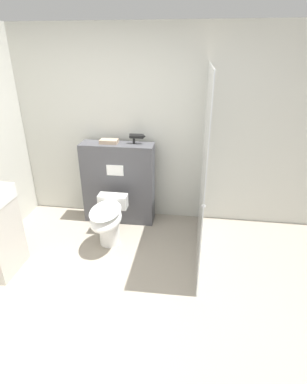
# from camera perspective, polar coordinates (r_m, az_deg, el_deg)

# --- Properties ---
(ground_plane) EXTENTS (12.00, 12.00, 0.00)m
(ground_plane) POSITION_cam_1_polar(r_m,az_deg,el_deg) (3.03, -10.95, -21.45)
(ground_plane) COLOR #9E9384
(wall_back) EXTENTS (8.00, 0.06, 2.50)m
(wall_back) POSITION_cam_1_polar(r_m,az_deg,el_deg) (4.05, -3.79, 11.96)
(wall_back) COLOR silver
(wall_back) RESTS_ON ground_plane
(partition_panel) EXTENTS (0.96, 0.30, 1.10)m
(partition_panel) POSITION_cam_1_polar(r_m,az_deg,el_deg) (4.09, -6.64, 1.68)
(partition_panel) COLOR #4C4C51
(partition_panel) RESTS_ON ground_plane
(shower_glass) EXTENTS (0.04, 1.58, 2.07)m
(shower_glass) POSITION_cam_1_polar(r_m,az_deg,el_deg) (3.25, 9.47, 4.22)
(shower_glass) COLOR silver
(shower_glass) RESTS_ON ground_plane
(toilet) EXTENTS (0.36, 0.68, 0.56)m
(toilet) POSITION_cam_1_polar(r_m,az_deg,el_deg) (3.65, -8.68, -5.17)
(toilet) COLOR white
(toilet) RESTS_ON ground_plane
(hair_drier) EXTENTS (0.21, 0.06, 0.13)m
(hair_drier) POSITION_cam_1_polar(r_m,az_deg,el_deg) (3.86, -3.15, 10.52)
(hair_drier) COLOR black
(hair_drier) RESTS_ON partition_panel
(folded_towel) EXTENTS (0.23, 0.14, 0.05)m
(folded_towel) POSITION_cam_1_polar(r_m,az_deg,el_deg) (3.93, -8.48, 9.52)
(folded_towel) COLOR tan
(folded_towel) RESTS_ON partition_panel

